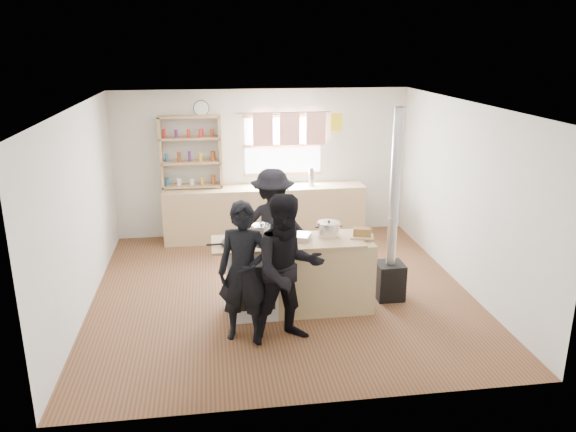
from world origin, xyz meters
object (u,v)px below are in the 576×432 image
Objects in this scene: stockpot_counter at (329,229)px; person_far at (273,225)px; skillet_greens at (236,243)px; bread_board at (362,233)px; cooking_island at (299,275)px; flue_heater at (391,252)px; person_near_right at (288,270)px; thermos at (311,177)px; person_near_left at (244,272)px; stockpot_stove at (261,231)px; roast_tray at (296,236)px.

person_far is at bearing 123.00° from stockpot_counter.
bread_board reaches higher than skillet_greens.
flue_heater is at bearing 7.20° from cooking_island.
person_near_right reaches higher than cooking_island.
flue_heater is at bearing 20.88° from bread_board.
person_near_left is (-1.38, -3.38, -0.24)m from thermos.
person_far reaches higher than thermos.
person_far is (-0.99, 1.02, -0.18)m from bread_board.
cooking_island is 0.92m from skillet_greens.
person_near_right reaches higher than bread_board.
stockpot_counter is 0.41m from bread_board.
thermos is 2.79m from bread_board.
person_far is (-0.87, -1.77, -0.24)m from thermos.
skillet_greens is at bearing -177.89° from bread_board.
person_far is (0.57, 1.07, -0.16)m from skillet_greens.
skillet_greens is 1.54× the size of stockpot_stove.
person_near_right is at bearing -76.82° from stockpot_stove.
cooking_island is at bearing -172.80° from flue_heater.
stockpot_stove is at bearing -112.83° from thermos.
roast_tray is 0.43m from stockpot_counter.
person_near_right is at bearing -108.12° from cooking_island.
skillet_greens is at bearing -146.18° from stockpot_stove.
person_near_left is at bearing -158.48° from flue_heater.
stockpot_counter reaches higher than cooking_island.
stockpot_stove is at bearing 84.00° from person_near_left.
person_near_right is (-1.03, -0.72, -0.13)m from bread_board.
person_near_left is (-1.95, -0.77, 0.15)m from flue_heater.
bread_board is 0.19× the size of person_near_right.
thermos is at bearing 67.17° from stockpot_stove.
flue_heater reaches higher than person_near_right.
cooking_island is 1.22× the size of person_near_left.
flue_heater is (0.57, -2.61, -0.39)m from thermos.
person_near_left is at bearing 84.88° from person_far.
flue_heater is (0.45, 0.17, -0.33)m from bread_board.
thermos reaches higher than skillet_greens.
stockpot_stove is (-1.10, -2.62, -0.03)m from thermos.
flue_heater reaches higher than person_near_left.
skillet_greens is 1.17m from stockpot_counter.
roast_tray is 0.95m from person_near_left.
skillet_greens is at bearing -173.52° from flue_heater.
thermos is 0.18× the size of person_near_left.
roast_tray reaches higher than skillet_greens.
flue_heater is 1.46× the size of person_near_right.
cooking_island is at bearing -167.40° from stockpot_counter.
roast_tray is 1.01m from person_far.
roast_tray is at bearing 7.24° from skillet_greens.
cooking_island is at bearing -103.34° from thermos.
person_near_left is at bearing -137.13° from roast_tray.
stockpot_stove is at bearing 161.80° from cooking_island.
flue_heater is at bearing 6.03° from roast_tray.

